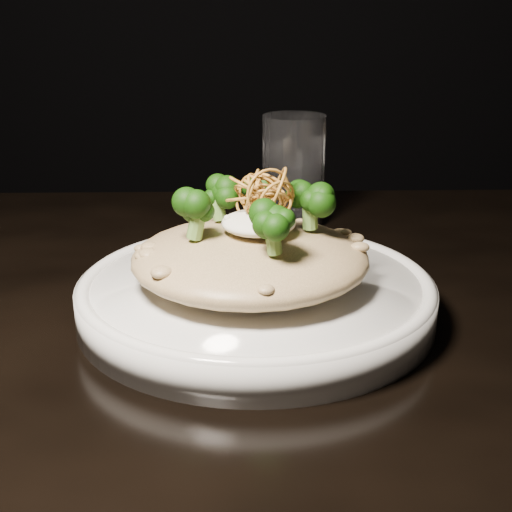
{
  "coord_description": "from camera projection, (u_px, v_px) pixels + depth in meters",
  "views": [
    {
      "loc": [
        -0.01,
        -0.6,
        1.01
      ],
      "look_at": [
        0.0,
        -0.02,
        0.81
      ],
      "focal_mm": 50.0,
      "sensor_mm": 36.0,
      "label": 1
    }
  ],
  "objects": [
    {
      "name": "cheese",
      "position": [
        259.0,
        223.0,
        0.6
      ],
      "size": [
        0.06,
        0.06,
        0.02
      ],
      "primitive_type": "ellipsoid",
      "color": "silver",
      "rests_on": "risotto"
    },
    {
      "name": "broccoli",
      "position": [
        257.0,
        204.0,
        0.59
      ],
      "size": [
        0.14,
        0.14,
        0.05
      ],
      "primitive_type": null,
      "color": "black",
      "rests_on": "risotto"
    },
    {
      "name": "risotto",
      "position": [
        250.0,
        258.0,
        0.6
      ],
      "size": [
        0.2,
        0.2,
        0.04
      ],
      "primitive_type": "ellipsoid",
      "color": "brown",
      "rests_on": "plate"
    },
    {
      "name": "drinking_glass",
      "position": [
        294.0,
        171.0,
        0.85
      ],
      "size": [
        0.08,
        0.08,
        0.13
      ],
      "primitive_type": "cylinder",
      "rotation": [
        0.0,
        0.0,
        -0.01
      ],
      "color": "silver",
      "rests_on": "table"
    },
    {
      "name": "plate",
      "position": [
        256.0,
        298.0,
        0.62
      ],
      "size": [
        0.31,
        0.31,
        0.03
      ],
      "primitive_type": "cylinder",
      "color": "silver",
      "rests_on": "table"
    },
    {
      "name": "shallots",
      "position": [
        262.0,
        188.0,
        0.59
      ],
      "size": [
        0.06,
        0.06,
        0.04
      ],
      "primitive_type": null,
      "color": "brown",
      "rests_on": "cheese"
    },
    {
      "name": "table",
      "position": [
        253.0,
        383.0,
        0.68
      ],
      "size": [
        1.1,
        0.8,
        0.75
      ],
      "color": "black",
      "rests_on": "ground"
    }
  ]
}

